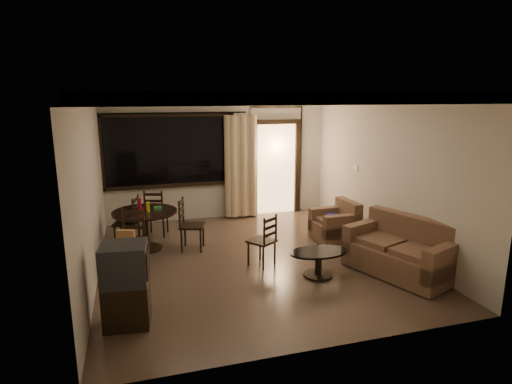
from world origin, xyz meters
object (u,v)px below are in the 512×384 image
object	(u,v)px
dining_chair_north	(157,222)
sofa	(402,252)
dining_chair_south	(132,250)
coffee_table	(319,259)
tv_cabinet	(126,285)
armchair	(337,225)
dining_table	(145,219)
dining_chair_east	(192,234)
dining_chair_west	(128,231)
side_chair	(262,250)

from	to	relation	value
dining_chair_north	sofa	world-z (taller)	dining_chair_north
dining_chair_south	coffee_table	bearing A→B (deg)	-5.13
tv_cabinet	armchair	size ratio (longest dim) A/B	1.32
dining_table	dining_chair_east	size ratio (longest dim) A/B	1.21
dining_table	dining_chair_west	distance (m)	0.50
dining_chair_east	dining_table	bearing A→B (deg)	89.92
dining_chair_south	dining_chair_east	bearing A→B (deg)	45.70
dining_chair_south	tv_cabinet	world-z (taller)	tv_cabinet
dining_chair_west	coffee_table	distance (m)	3.61
dining_chair_east	sofa	world-z (taller)	dining_chair_east
dining_chair_east	dining_chair_south	world-z (taller)	same
armchair	coffee_table	size ratio (longest dim) A/B	0.84
dining_chair_north	dining_chair_west	bearing A→B (deg)	59.38
dining_chair_south	armchair	size ratio (longest dim) A/B	1.22
coffee_table	dining_chair_west	bearing A→B (deg)	141.68
dining_chair_east	dining_chair_north	bearing A→B (deg)	46.76
dining_chair_west	tv_cabinet	distance (m)	2.90
armchair	dining_chair_west	bearing A→B (deg)	166.11
dining_chair_west	coffee_table	xyz separation A→B (m)	(2.83, -2.24, -0.01)
dining_table	armchair	size ratio (longest dim) A/B	1.47
dining_table	tv_cabinet	distance (m)	2.65
dining_chair_west	armchair	size ratio (longest dim) A/B	1.22
dining_chair_south	sofa	world-z (taller)	dining_chair_south
dining_chair_east	armchair	size ratio (longest dim) A/B	1.22
dining_chair_west	sofa	xyz separation A→B (m)	(4.13, -2.51, 0.06)
tv_cabinet	coffee_table	bearing A→B (deg)	19.62
dining_chair_north	coffee_table	bearing A→B (deg)	147.44
dining_chair_south	tv_cabinet	size ratio (longest dim) A/B	0.92
dining_chair_east	sofa	size ratio (longest dim) A/B	0.52
sofa	dining_chair_north	bearing A→B (deg)	119.53
dining_chair_west	dining_chair_east	distance (m)	1.22
dining_chair_south	tv_cabinet	xyz separation A→B (m)	(-0.07, -1.82, 0.21)
tv_cabinet	dining_table	bearing A→B (deg)	89.58
dining_table	dining_chair_south	bearing A→B (deg)	-107.78
dining_chair_south	armchair	xyz separation A→B (m)	(3.80, 0.26, 0.01)
dining_chair_north	coffee_table	xyz separation A→B (m)	(2.27, -2.73, -0.01)
dining_chair_north	armchair	bearing A→B (deg)	176.08
dining_table	tv_cabinet	xyz separation A→B (m)	(-0.33, -2.63, -0.05)
dining_chair_east	side_chair	bearing A→B (deg)	-118.81
dining_chair_north	side_chair	size ratio (longest dim) A/B	1.09
dining_table	armchair	world-z (taller)	dining_table
tv_cabinet	sofa	size ratio (longest dim) A/B	0.57
dining_table	armchair	bearing A→B (deg)	-8.96
dining_chair_west	armchair	xyz separation A→B (m)	(3.86, -0.81, 0.03)
dining_chair_north	coffee_table	distance (m)	3.55
dining_table	dining_chair_west	xyz separation A→B (m)	(-0.32, 0.25, -0.29)
dining_table	sofa	world-z (taller)	dining_table
side_chair	dining_chair_north	bearing A→B (deg)	-87.34
tv_cabinet	side_chair	xyz separation A→B (m)	(2.13, 1.32, -0.26)
coffee_table	side_chair	world-z (taller)	side_chair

